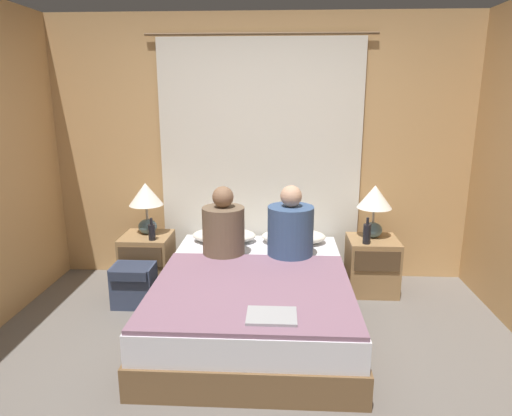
% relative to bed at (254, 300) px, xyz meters
% --- Properties ---
extents(ground_plane, '(16.00, 16.00, 0.00)m').
position_rel_bed_xyz_m(ground_plane, '(0.00, -0.78, -0.21)').
color(ground_plane, '#66605B').
extents(wall_back, '(4.09, 0.06, 2.50)m').
position_rel_bed_xyz_m(wall_back, '(0.00, 1.10, 1.04)').
color(wall_back, tan).
rests_on(wall_back, ground_plane).
extents(curtain_panel, '(2.10, 0.02, 2.31)m').
position_rel_bed_xyz_m(curtain_panel, '(0.00, 1.04, 0.94)').
color(curtain_panel, silver).
rests_on(curtain_panel, ground_plane).
extents(bed, '(1.47, 1.98, 0.43)m').
position_rel_bed_xyz_m(bed, '(0.00, 0.00, 0.00)').
color(bed, brown).
rests_on(bed, ground_plane).
extents(nightstand_left, '(0.44, 0.44, 0.50)m').
position_rel_bed_xyz_m(nightstand_left, '(-1.04, 0.71, 0.04)').
color(nightstand_left, '#937047').
rests_on(nightstand_left, ground_plane).
extents(nightstand_right, '(0.44, 0.44, 0.50)m').
position_rel_bed_xyz_m(nightstand_right, '(1.04, 0.71, 0.04)').
color(nightstand_right, '#937047').
rests_on(nightstand_right, ground_plane).
extents(lamp_left, '(0.31, 0.31, 0.48)m').
position_rel_bed_xyz_m(lamp_left, '(-1.04, 0.77, 0.62)').
color(lamp_left, slate).
rests_on(lamp_left, nightstand_left).
extents(lamp_right, '(0.31, 0.31, 0.48)m').
position_rel_bed_xyz_m(lamp_right, '(1.04, 0.77, 0.62)').
color(lamp_right, slate).
rests_on(lamp_right, nightstand_right).
extents(pillow_left, '(0.60, 0.35, 0.12)m').
position_rel_bed_xyz_m(pillow_left, '(-0.32, 0.77, 0.28)').
color(pillow_left, silver).
rests_on(pillow_left, bed).
extents(pillow_right, '(0.60, 0.35, 0.12)m').
position_rel_bed_xyz_m(pillow_right, '(0.32, 0.77, 0.28)').
color(pillow_right, silver).
rests_on(pillow_right, bed).
extents(blanket_on_bed, '(1.41, 1.31, 0.03)m').
position_rel_bed_xyz_m(blanket_on_bed, '(0.00, -0.30, 0.23)').
color(blanket_on_bed, slate).
rests_on(blanket_on_bed, bed).
extents(person_left_in_bed, '(0.36, 0.36, 0.61)m').
position_rel_bed_xyz_m(person_left_in_bed, '(-0.28, 0.39, 0.46)').
color(person_left_in_bed, brown).
rests_on(person_left_in_bed, bed).
extents(person_right_in_bed, '(0.38, 0.38, 0.62)m').
position_rel_bed_xyz_m(person_right_in_bed, '(0.28, 0.39, 0.47)').
color(person_right_in_bed, '#38517A').
rests_on(person_right_in_bed, bed).
extents(beer_bottle_on_left_stand, '(0.06, 0.06, 0.20)m').
position_rel_bed_xyz_m(beer_bottle_on_left_stand, '(-0.95, 0.58, 0.37)').
color(beer_bottle_on_left_stand, black).
rests_on(beer_bottle_on_left_stand, nightstand_left).
extents(beer_bottle_on_right_stand, '(0.07, 0.07, 0.24)m').
position_rel_bed_xyz_m(beer_bottle_on_right_stand, '(0.96, 0.58, 0.38)').
color(beer_bottle_on_right_stand, black).
rests_on(beer_bottle_on_right_stand, nightstand_right).
extents(laptop_on_bed, '(0.31, 0.23, 0.02)m').
position_rel_bed_xyz_m(laptop_on_bed, '(0.15, -0.75, 0.26)').
color(laptop_on_bed, '#9EA0A5').
rests_on(laptop_on_bed, blanket_on_bed).
extents(backpack_on_floor, '(0.35, 0.29, 0.36)m').
position_rel_bed_xyz_m(backpack_on_floor, '(-1.05, 0.30, -0.01)').
color(backpack_on_floor, '#333D56').
rests_on(backpack_on_floor, ground_plane).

